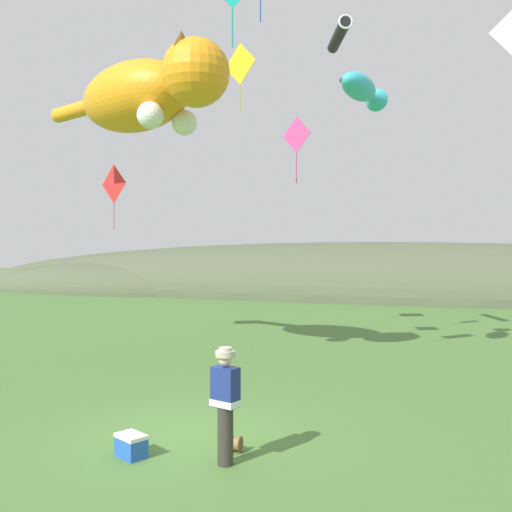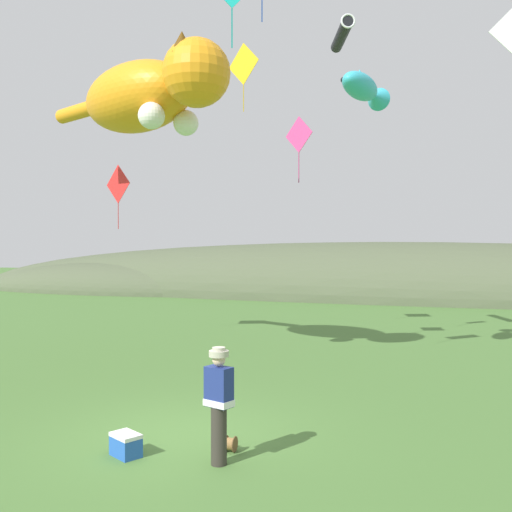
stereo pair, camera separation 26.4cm
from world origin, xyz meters
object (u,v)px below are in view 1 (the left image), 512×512
Objects in this scene: kite_diamond_gold at (240,64)px; picnic_cooler at (131,446)px; kite_diamond_red at (114,184)px; kite_diamond_pink at (297,135)px; festival_attendant at (225,402)px; kite_giant_cat at (147,94)px; kite_fish_windsock at (362,89)px; kite_spool at (236,444)px; kite_tube_streamer at (339,35)px.

picnic_cooler is at bearing -79.63° from kite_diamond_gold.
kite_diamond_red is 6.94m from kite_diamond_pink.
festival_attendant is 9.88m from kite_giant_cat.
picnic_cooler is 10.74m from kite_fish_windsock.
kite_spool is 13.90m from kite_diamond_gold.
kite_spool is at bearing -70.80° from kite_diamond_gold.
festival_attendant is at bearing -86.39° from kite_spool.
kite_tube_streamer is at bearing 112.34° from kite_fish_windsock.
kite_giant_cat is at bearing -47.65° from kite_diamond_red.
festival_attendant is at bearing -89.96° from kite_tube_streamer.
kite_diamond_red is at bearing 123.23° from picnic_cooler.
festival_attendant is 9.84m from kite_fish_windsock.
kite_giant_cat is 3.51× the size of kite_diamond_pink.
kite_diamond_gold reaches higher than kite_giant_cat.
kite_diamond_pink is at bearing 146.04° from kite_fish_windsock.
kite_fish_windsock reaches higher than picnic_cooler.
kite_giant_cat is at bearing -140.52° from kite_diamond_pink.
kite_diamond_gold is at bearing 108.41° from festival_attendant.
kite_tube_streamer reaches higher than kite_spool.
kite_spool is 0.10× the size of kite_fish_windsock.
kite_fish_windsock is 9.43m from kite_diamond_red.
kite_fish_windsock is at bearing -33.96° from kite_diamond_pink.
festival_attendant is 13.18m from kite_diamond_red.
kite_fish_windsock reaches higher than kite_diamond_pink.
kite_diamond_red is at bearing 131.07° from kite_spool.
kite_spool is at bearing 25.92° from picnic_cooler.
kite_diamond_gold is 1.02× the size of kite_diamond_red.
picnic_cooler is 0.25× the size of kite_diamond_gold.
kite_diamond_pink is at bearing 39.48° from kite_giant_cat.
kite_fish_windsock is 5.74m from kite_diamond_gold.
festival_attendant is 0.79× the size of kite_tube_streamer.
kite_giant_cat is at bearing -104.47° from kite_diamond_gold.
picnic_cooler is at bearing -92.74° from kite_diamond_pink.
kite_fish_windsock is (2.58, 7.49, 7.27)m from picnic_cooler.
kite_spool is at bearing -99.24° from kite_fish_windsock.
kite_diamond_red is at bearing 129.51° from festival_attendant.
kite_diamond_pink is (-2.15, 1.45, -0.82)m from kite_fish_windsock.
kite_fish_windsock is 1.12× the size of kite_tube_streamer.
kite_diamond_red is at bearing 173.40° from kite_diamond_pink.
kite_tube_streamer reaches higher than kite_diamond_pink.
kite_fish_windsock is at bearing 14.09° from kite_giant_cat.
kite_giant_cat is 4.95m from kite_diamond_gold.
kite_spool is at bearing -82.72° from kite_diamond_pink.
festival_attendant is at bearing -52.37° from kite_giant_cat.
kite_fish_windsock is (1.07, 7.32, 6.49)m from festival_attendant.
kite_diamond_red is (-6.37, 9.72, 5.28)m from picnic_cooler.
picnic_cooler is 0.26× the size of kite_diamond_red.
kite_diamond_gold is at bearing 109.20° from kite_spool.
kite_diamond_pink reaches higher than festival_attendant.
festival_attendant is 0.89× the size of kite_diamond_pink.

